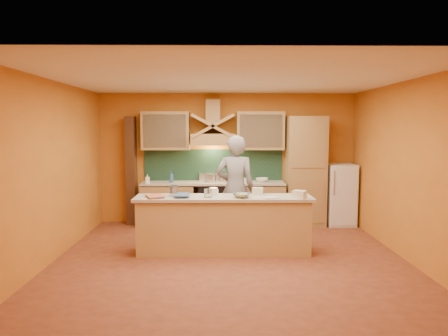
{
  "coord_description": "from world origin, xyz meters",
  "views": [
    {
      "loc": [
        -0.18,
        -6.15,
        2.07
      ],
      "look_at": [
        -0.09,
        0.9,
        1.35
      ],
      "focal_mm": 32.0,
      "sensor_mm": 36.0,
      "label": 1
    }
  ],
  "objects_px": {
    "fridge": "(340,194)",
    "kitchen_scale": "(214,192)",
    "mixing_bowl": "(242,196)",
    "stove": "(213,204)",
    "person": "(235,188)"
  },
  "relations": [
    {
      "from": "fridge",
      "to": "kitchen_scale",
      "type": "bearing_deg",
      "value": -146.42
    },
    {
      "from": "person",
      "to": "mixing_bowl",
      "type": "distance_m",
      "value": 0.86
    },
    {
      "from": "mixing_bowl",
      "to": "stove",
      "type": "bearing_deg",
      "value": 103.58
    },
    {
      "from": "mixing_bowl",
      "to": "fridge",
      "type": "bearing_deg",
      "value": 42.31
    },
    {
      "from": "stove",
      "to": "fridge",
      "type": "relative_size",
      "value": 0.69
    },
    {
      "from": "fridge",
      "to": "kitchen_scale",
      "type": "xyz_separation_m",
      "value": [
        -2.67,
        -1.77,
        0.35
      ]
    },
    {
      "from": "person",
      "to": "mixing_bowl",
      "type": "height_order",
      "value": "person"
    },
    {
      "from": "person",
      "to": "kitchen_scale",
      "type": "xyz_separation_m",
      "value": [
        -0.39,
        -0.62,
        0.03
      ]
    },
    {
      "from": "fridge",
      "to": "person",
      "type": "relative_size",
      "value": 0.67
    },
    {
      "from": "fridge",
      "to": "kitchen_scale",
      "type": "relative_size",
      "value": 9.93
    },
    {
      "from": "stove",
      "to": "mixing_bowl",
      "type": "relative_size",
      "value": 3.26
    },
    {
      "from": "stove",
      "to": "person",
      "type": "bearing_deg",
      "value": -69.97
    },
    {
      "from": "fridge",
      "to": "kitchen_scale",
      "type": "height_order",
      "value": "fridge"
    },
    {
      "from": "fridge",
      "to": "stove",
      "type": "bearing_deg",
      "value": 180.0
    },
    {
      "from": "stove",
      "to": "person",
      "type": "height_order",
      "value": "person"
    }
  ]
}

